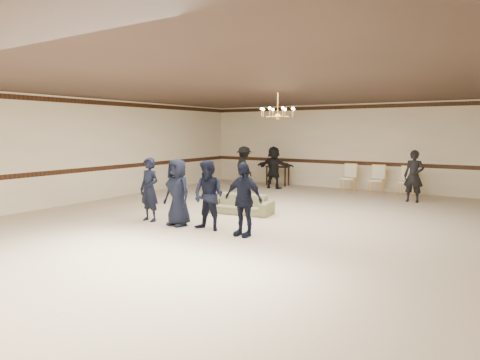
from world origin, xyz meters
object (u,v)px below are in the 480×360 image
(adult_left, at_px, (244,168))
(banquet_chair_mid, at_px, (377,180))
(boy_a, at_px, (149,190))
(adult_right, at_px, (414,176))
(banquet_chair_left, at_px, (349,178))
(settee, at_px, (240,204))
(chandelier, at_px, (278,104))
(console_table, at_px, (278,176))
(boy_b, at_px, (178,192))
(boy_c, at_px, (209,196))
(banquet_chair_right, at_px, (407,182))
(adult_mid, at_px, (274,167))
(boy_d, at_px, (243,199))

(adult_left, relative_size, banquet_chair_mid, 1.63)
(boy_a, height_order, adult_right, adult_right)
(boy_a, bearing_deg, banquet_chair_left, 74.59)
(adult_right, bearing_deg, settee, -125.08)
(chandelier, height_order, settee, chandelier)
(boy_a, relative_size, console_table, 1.66)
(boy_b, distance_m, boy_c, 0.90)
(boy_c, xyz_separation_m, adult_right, (3.07, 6.41, 0.03))
(settee, bearing_deg, console_table, 100.09)
(banquet_chair_right, bearing_deg, settee, -122.51)
(settee, bearing_deg, adult_left, 112.83)
(boy_b, bearing_deg, boy_a, -172.49)
(banquet_chair_left, xyz_separation_m, console_table, (-3.00, 0.20, -0.10))
(boy_a, distance_m, boy_b, 0.90)
(chandelier, distance_m, adult_mid, 5.61)
(boy_b, relative_size, console_table, 1.66)
(banquet_chair_mid, bearing_deg, chandelier, -103.20)
(boy_c, relative_size, banquet_chair_mid, 1.57)
(boy_b, bearing_deg, settee, 85.01)
(chandelier, bearing_deg, banquet_chair_mid, 77.72)
(boy_d, bearing_deg, boy_a, -177.09)
(boy_b, bearing_deg, banquet_chair_right, 72.25)
(boy_a, height_order, adult_mid, adult_mid)
(adult_mid, distance_m, banquet_chair_right, 4.75)
(chandelier, xyz_separation_m, boy_b, (-1.41, -2.25, -2.10))
(chandelier, xyz_separation_m, banquet_chair_right, (2.15, 5.28, -2.38))
(boy_c, height_order, console_table, boy_c)
(chandelier, height_order, adult_right, chandelier)
(banquet_chair_mid, bearing_deg, boy_d, -96.66)
(boy_d, bearing_deg, console_table, 115.65)
(chandelier, relative_size, banquet_chair_right, 0.95)
(boy_a, xyz_separation_m, banquet_chair_right, (4.46, 7.54, -0.28))
(settee, height_order, adult_left, adult_left)
(adult_right, bearing_deg, banquet_chair_left, 158.56)
(adult_right, height_order, banquet_chair_mid, adult_right)
(boy_a, height_order, settee, boy_a)
(banquet_chair_left, relative_size, console_table, 1.06)
(banquet_chair_right, bearing_deg, adult_mid, -174.40)
(boy_a, distance_m, banquet_chair_right, 8.76)
(adult_mid, height_order, console_table, adult_mid)
(chandelier, distance_m, boy_b, 3.39)
(banquet_chair_right, height_order, console_table, banquet_chair_right)
(chandelier, distance_m, banquet_chair_right, 6.18)
(boy_b, relative_size, settee, 0.89)
(chandelier, height_order, banquet_chair_left, chandelier)
(chandelier, bearing_deg, banquet_chair_left, 88.37)
(banquet_chair_left, height_order, console_table, banquet_chair_left)
(boy_c, xyz_separation_m, boy_d, (0.90, 0.00, 0.00))
(chandelier, relative_size, adult_left, 0.58)
(boy_a, relative_size, adult_right, 0.96)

